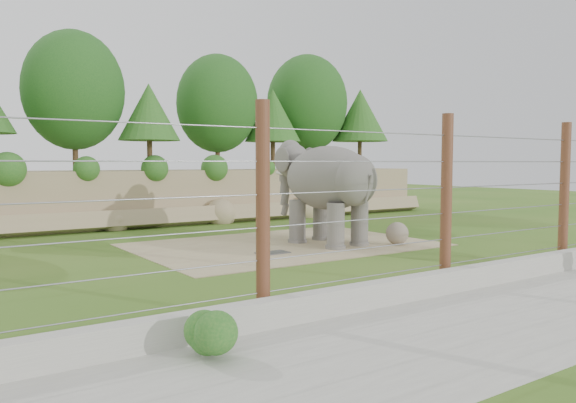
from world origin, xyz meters
TOP-DOWN VIEW (x-y plane):
  - ground at (0.00, 0.00)m, footprint 90.00×90.00m
  - back_embankment at (0.59, 12.68)m, footprint 30.00×5.52m
  - dirt_patch at (0.50, 3.00)m, footprint 10.00×7.00m
  - drain_grate at (-0.84, 1.62)m, footprint 1.00×0.60m
  - elephant at (1.87, 2.25)m, footprint 2.38×4.65m
  - stone_ball at (3.74, 0.73)m, footprint 0.79×0.79m
  - retaining_wall at (0.00, -5.00)m, footprint 26.00×0.35m
  - walkway at (0.00, -7.00)m, footprint 26.00×4.00m
  - barrier_fence at (0.00, -4.50)m, footprint 20.26×0.26m
  - walkway_shrub at (-6.82, -5.80)m, footprint 0.74×0.74m

SIDE VIEW (x-z plane):
  - ground at x=0.00m, z-range 0.00..0.00m
  - walkway at x=0.00m, z-range 0.00..0.01m
  - dirt_patch at x=0.50m, z-range 0.00..0.02m
  - drain_grate at x=-0.84m, z-range 0.02..0.05m
  - retaining_wall at x=0.00m, z-range 0.00..0.50m
  - walkway_shrub at x=-6.82m, z-range 0.01..0.75m
  - stone_ball at x=3.74m, z-range 0.02..0.81m
  - elephant at x=1.87m, z-range 0.00..3.62m
  - barrier_fence at x=0.00m, z-range 0.00..4.00m
  - back_embankment at x=0.59m, z-range -0.42..8.35m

